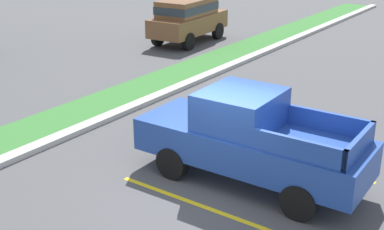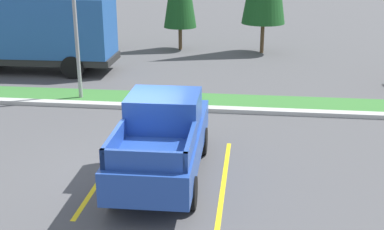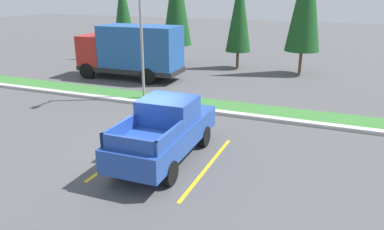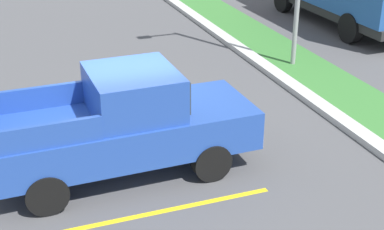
{
  "view_description": "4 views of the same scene",
  "coord_description": "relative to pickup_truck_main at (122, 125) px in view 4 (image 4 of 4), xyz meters",
  "views": [
    {
      "loc": [
        -8.36,
        -5.24,
        5.56
      ],
      "look_at": [
        1.13,
        1.44,
        1.13
      ],
      "focal_mm": 47.72,
      "sensor_mm": 36.0,
      "label": 1
    },
    {
      "loc": [
        2.99,
        -11.72,
        5.64
      ],
      "look_at": [
        1.41,
        1.17,
        1.16
      ],
      "focal_mm": 46.74,
      "sensor_mm": 36.0,
      "label": 2
    },
    {
      "loc": [
        6.08,
        -10.8,
        5.57
      ],
      "look_at": [
        1.39,
        0.78,
        1.31
      ],
      "focal_mm": 34.74,
      "sensor_mm": 36.0,
      "label": 3
    },
    {
      "loc": [
        10.35,
        -2.37,
        5.72
      ],
      "look_at": [
        0.51,
        1.25,
        0.85
      ],
      "focal_mm": 52.6,
      "sensor_mm": 36.0,
      "label": 4
    }
  ],
  "objects": [
    {
      "name": "pickup_truck_main",
      "position": [
        0.0,
        0.0,
        0.0
      ],
      "size": [
        2.05,
        5.26,
        2.1
      ],
      "color": "black",
      "rests_on": "ground"
    },
    {
      "name": "parking_line_far",
      "position": [
        1.55,
        -0.05,
        -1.04
      ],
      "size": [
        0.12,
        4.8,
        0.01
      ],
      "primitive_type": "cube",
      "color": "yellow",
      "rests_on": "ground"
    },
    {
      "name": "curb_strip",
      "position": [
        -0.86,
        5.3,
        -0.97
      ],
      "size": [
        56.0,
        0.4,
        0.15
      ],
      "primitive_type": "cube",
      "color": "#B2B2AD",
      "rests_on": "ground"
    },
    {
      "name": "grass_median",
      "position": [
        -0.86,
        6.4,
        -1.01
      ],
      "size": [
        56.0,
        1.8,
        0.06
      ],
      "primitive_type": "cube",
      "color": "#387533",
      "rests_on": "ground"
    },
    {
      "name": "ground_plane",
      "position": [
        -0.86,
        0.3,
        -1.04
      ],
      "size": [
        120.0,
        120.0,
        0.0
      ],
      "primitive_type": "plane",
      "color": "#4C4C4F"
    },
    {
      "name": "parking_line_near",
      "position": [
        -1.55,
        -0.05,
        -1.04
      ],
      "size": [
        0.12,
        4.8,
        0.01
      ],
      "primitive_type": "cube",
      "color": "yellow",
      "rests_on": "ground"
    }
  ]
}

